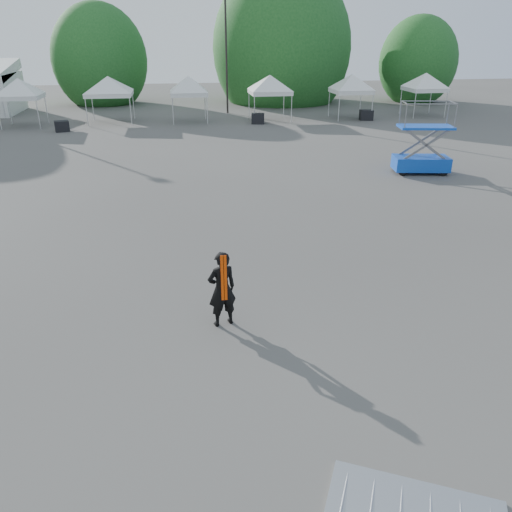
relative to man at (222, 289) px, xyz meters
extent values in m
plane|color=#474442|center=(0.59, 1.33, -0.92)|extent=(120.00, 120.00, 0.00)
cylinder|color=black|center=(3.59, 33.33, 3.83)|extent=(0.16, 0.16, 9.50)
cylinder|color=#382314|center=(-7.41, 41.33, 0.21)|extent=(0.36, 0.36, 2.27)
ellipsoid|color=#1B531D|center=(-7.41, 41.33, 3.01)|extent=(4.16, 4.16, 4.78)
cylinder|color=#382314|center=(9.59, 40.33, 0.48)|extent=(0.36, 0.36, 2.80)
ellipsoid|color=#1B531D|center=(9.59, 40.33, 3.92)|extent=(5.12, 5.12, 5.89)
cylinder|color=#382314|center=(22.59, 38.33, 0.13)|extent=(0.36, 0.36, 2.10)
ellipsoid|color=#1B531D|center=(22.59, 38.33, 2.71)|extent=(3.84, 3.84, 4.42)
cylinder|color=silver|center=(-10.29, 27.78, 0.08)|extent=(0.06, 0.06, 2.00)
cylinder|color=silver|center=(-12.89, 30.38, 0.08)|extent=(0.06, 0.06, 2.00)
cylinder|color=silver|center=(-10.29, 30.38, 0.08)|extent=(0.06, 0.06, 2.00)
cube|color=white|center=(-11.59, 29.08, 1.16)|extent=(2.80, 2.80, 0.30)
pyramid|color=white|center=(-11.59, 29.08, 2.41)|extent=(3.96, 3.96, 1.10)
cylinder|color=silver|center=(-7.11, 28.39, 0.08)|extent=(0.06, 0.06, 2.00)
cylinder|color=silver|center=(-4.01, 28.39, 0.08)|extent=(0.06, 0.06, 2.00)
cylinder|color=silver|center=(-7.11, 31.49, 0.08)|extent=(0.06, 0.06, 2.00)
cylinder|color=silver|center=(-4.01, 31.49, 0.08)|extent=(0.06, 0.06, 2.00)
cube|color=white|center=(-5.56, 29.94, 1.16)|extent=(3.30, 3.30, 0.30)
pyramid|color=white|center=(-5.56, 29.94, 2.41)|extent=(4.67, 4.67, 1.10)
cylinder|color=silver|center=(-0.96, 28.03, 0.08)|extent=(0.06, 0.06, 2.00)
cylinder|color=silver|center=(1.55, 28.03, 0.08)|extent=(0.06, 0.06, 2.00)
cylinder|color=silver|center=(-0.96, 30.53, 0.08)|extent=(0.06, 0.06, 2.00)
cylinder|color=silver|center=(1.55, 30.53, 0.08)|extent=(0.06, 0.06, 2.00)
cube|color=white|center=(0.29, 29.28, 1.16)|extent=(2.70, 2.70, 0.30)
pyramid|color=white|center=(0.29, 29.28, 2.41)|extent=(3.82, 3.82, 1.10)
cylinder|color=silver|center=(5.05, 27.85, 0.08)|extent=(0.06, 0.06, 2.00)
cylinder|color=silver|center=(7.88, 27.85, 0.08)|extent=(0.06, 0.06, 2.00)
cylinder|color=silver|center=(5.05, 30.68, 0.08)|extent=(0.06, 0.06, 2.00)
cylinder|color=silver|center=(7.88, 30.68, 0.08)|extent=(0.06, 0.06, 2.00)
cube|color=white|center=(6.46, 29.27, 1.16)|extent=(3.03, 3.03, 0.30)
pyramid|color=white|center=(6.46, 29.27, 2.41)|extent=(4.28, 4.28, 1.10)
cylinder|color=silver|center=(11.52, 27.64, 0.08)|extent=(0.06, 0.06, 2.00)
cylinder|color=silver|center=(14.16, 27.64, 0.08)|extent=(0.06, 0.06, 2.00)
cylinder|color=silver|center=(11.52, 30.28, 0.08)|extent=(0.06, 0.06, 2.00)
cylinder|color=silver|center=(14.16, 30.28, 0.08)|extent=(0.06, 0.06, 2.00)
cube|color=white|center=(12.84, 28.96, 1.16)|extent=(2.85, 2.85, 0.30)
pyramid|color=white|center=(12.84, 28.96, 2.41)|extent=(4.02, 4.02, 1.10)
cylinder|color=silver|center=(17.83, 28.08, 0.08)|extent=(0.06, 0.06, 2.00)
cylinder|color=silver|center=(20.46, 28.08, 0.08)|extent=(0.06, 0.06, 2.00)
cylinder|color=silver|center=(17.83, 30.71, 0.08)|extent=(0.06, 0.06, 2.00)
cylinder|color=silver|center=(20.46, 30.71, 0.08)|extent=(0.06, 0.06, 2.00)
cube|color=white|center=(19.14, 29.40, 1.16)|extent=(2.83, 2.83, 0.30)
pyramid|color=white|center=(19.14, 29.40, 2.41)|extent=(4.01, 4.01, 1.10)
imported|color=black|center=(0.00, 0.00, 0.00)|extent=(0.77, 0.61, 1.84)
cube|color=#E83E04|center=(0.00, -0.18, 0.37)|extent=(0.15, 0.02, 1.11)
cube|color=#0D31B3|center=(10.79, 12.26, -0.44)|extent=(2.76, 1.72, 0.64)
cube|color=#0D31B3|center=(10.79, 12.26, 1.28)|extent=(2.65, 1.65, 0.11)
cylinder|color=black|center=(9.74, 11.90, -0.73)|extent=(0.41, 0.23, 0.39)
cylinder|color=black|center=(11.65, 11.57, -0.73)|extent=(0.41, 0.23, 0.39)
cylinder|color=black|center=(9.93, 12.96, -0.73)|extent=(0.41, 0.23, 0.39)
cylinder|color=black|center=(11.84, 12.62, -0.73)|extent=(0.41, 0.23, 0.39)
cube|color=black|center=(-8.57, 26.55, -0.57)|extent=(1.08, 0.94, 0.72)
cube|color=black|center=(5.28, 27.67, -0.56)|extent=(1.06, 0.88, 0.74)
cube|color=black|center=(13.88, 27.99, -0.54)|extent=(1.07, 0.89, 0.76)
camera|label=1|loc=(-0.79, -10.04, 5.34)|focal=35.00mm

